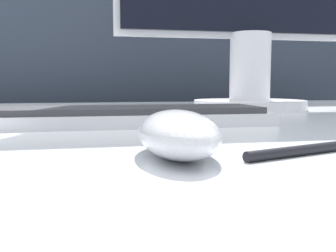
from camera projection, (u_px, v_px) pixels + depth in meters
name	position (u px, v px, depth m)	size (l,w,h in m)	color
partition_panel	(97.00, 124.00, 1.27)	(5.00, 0.03, 1.29)	#333D4C
computer_mouse_near	(178.00, 134.00, 0.29)	(0.06, 0.12, 0.04)	silver
keyboard	(96.00, 117.00, 0.51)	(0.46, 0.12, 0.02)	silver
pen	(319.00, 148.00, 0.31)	(0.14, 0.06, 0.01)	black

